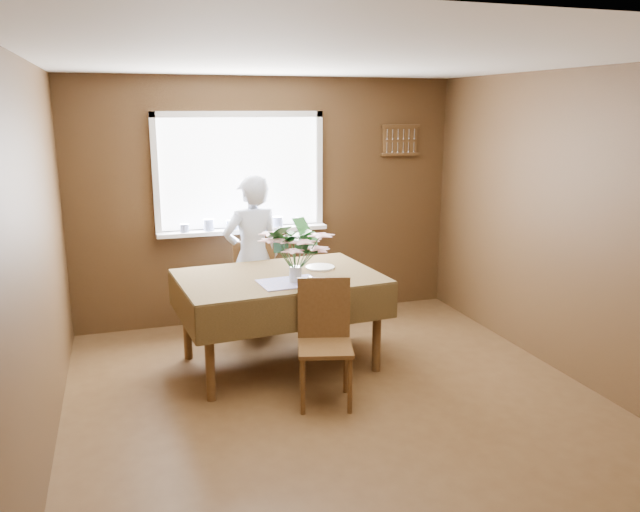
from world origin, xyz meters
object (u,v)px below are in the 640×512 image
object	(u,v)px
chair_near	(324,335)
dining_table	(279,286)
flower_bouquet	(295,247)
seated_woman	(253,257)
chair_far	(253,281)

from	to	relation	value
chair_near	dining_table	bearing A→B (deg)	117.73
chair_near	flower_bouquet	bearing A→B (deg)	115.22
seated_woman	chair_far	bearing A→B (deg)	-110.38
chair_far	chair_near	world-z (taller)	chair_far
chair_far	flower_bouquet	distance (m)	1.31
chair_far	seated_woman	xyz separation A→B (m)	(-0.03, -0.15, 0.28)
flower_bouquet	seated_woman	bearing A→B (deg)	97.92
chair_near	seated_woman	size ratio (longest dim) A/B	0.59
flower_bouquet	dining_table	bearing A→B (deg)	107.44
dining_table	seated_woman	xyz separation A→B (m)	(-0.06, 0.77, 0.08)
dining_table	chair_far	world-z (taller)	chair_far
chair_far	flower_bouquet	world-z (taller)	flower_bouquet
chair_far	chair_near	distance (m)	1.67
dining_table	chair_far	distance (m)	0.94
dining_table	chair_near	xyz separation A→B (m)	(0.16, -0.74, -0.20)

